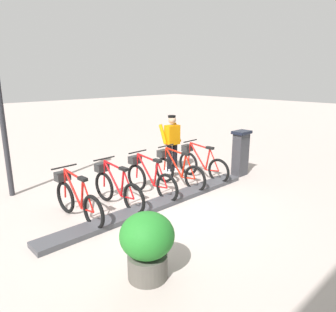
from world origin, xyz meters
TOP-DOWN VIEW (x-y plane):
  - ground_plane at (0.00, 0.00)m, footprint 60.00×60.00m
  - dock_rail_base at (0.00, 0.00)m, footprint 0.44×5.43m
  - payment_kiosk at (0.05, -3.14)m, footprint 0.36×0.52m
  - bike_docked_0 at (0.62, -2.11)m, footprint 1.72×0.54m
  - bike_docked_1 at (0.62, -1.19)m, footprint 1.72×0.54m
  - bike_docked_2 at (0.62, -0.26)m, footprint 1.72×0.54m
  - bike_docked_3 at (0.62, 0.67)m, footprint 1.72×0.54m
  - bike_docked_4 at (0.62, 1.59)m, footprint 1.72×0.54m
  - worker_near_rack at (1.66, -2.01)m, footprint 0.51×0.65m
  - planter_bush at (-1.75, 1.76)m, footprint 0.76×0.76m

SIDE VIEW (x-z plane):
  - ground_plane at x=0.00m, z-range 0.00..0.00m
  - dock_rail_base at x=0.00m, z-range 0.00..0.10m
  - bike_docked_0 at x=0.62m, z-range -0.08..0.94m
  - bike_docked_1 at x=0.62m, z-range -0.08..0.94m
  - bike_docked_2 at x=0.62m, z-range -0.08..0.94m
  - bike_docked_3 at x=0.62m, z-range -0.08..0.94m
  - bike_docked_4 at x=0.62m, z-range -0.08..0.94m
  - planter_bush at x=-1.75m, z-range 0.06..1.03m
  - payment_kiosk at x=0.05m, z-range 0.03..1.31m
  - worker_near_rack at x=1.66m, z-range 0.08..1.74m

